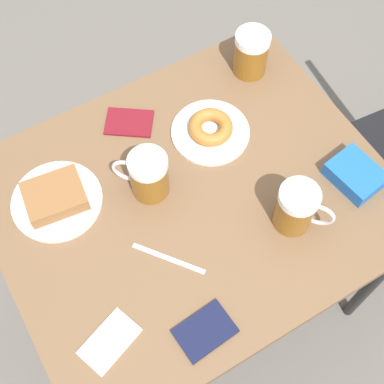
{
  "coord_description": "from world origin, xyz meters",
  "views": [
    {
      "loc": [
        0.54,
        -0.32,
        1.91
      ],
      "look_at": [
        0.0,
        0.0,
        0.75
      ],
      "focal_mm": 50.0,
      "sensor_mm": 36.0,
      "label": 1
    }
  ],
  "objects_px": {
    "napkin_folded": "(110,341)",
    "plate_with_donut": "(210,130)",
    "beer_mug_center": "(297,208)",
    "plate_with_cake": "(56,198)",
    "passport_near_edge": "(129,122)",
    "beer_mug_left": "(148,175)",
    "beer_mug_right": "(251,52)",
    "passport_far_edge": "(205,331)",
    "fork": "(169,259)",
    "blue_pouch": "(355,175)"
  },
  "relations": [
    {
      "from": "napkin_folded",
      "to": "plate_with_donut",
      "type": "bearing_deg",
      "value": 126.8
    },
    {
      "from": "beer_mug_center",
      "to": "plate_with_cake",
      "type": "bearing_deg",
      "value": -125.63
    },
    {
      "from": "plate_with_donut",
      "to": "passport_near_edge",
      "type": "distance_m",
      "value": 0.22
    },
    {
      "from": "beer_mug_left",
      "to": "passport_near_edge",
      "type": "distance_m",
      "value": 0.22
    },
    {
      "from": "plate_with_donut",
      "to": "beer_mug_right",
      "type": "distance_m",
      "value": 0.26
    },
    {
      "from": "plate_with_cake",
      "to": "passport_near_edge",
      "type": "height_order",
      "value": "plate_with_cake"
    },
    {
      "from": "napkin_folded",
      "to": "passport_near_edge",
      "type": "bearing_deg",
      "value": 148.38
    },
    {
      "from": "napkin_folded",
      "to": "passport_far_edge",
      "type": "height_order",
      "value": "passport_far_edge"
    },
    {
      "from": "fork",
      "to": "blue_pouch",
      "type": "bearing_deg",
      "value": 84.35
    },
    {
      "from": "beer_mug_center",
      "to": "passport_far_edge",
      "type": "height_order",
      "value": "beer_mug_center"
    },
    {
      "from": "plate_with_cake",
      "to": "plate_with_donut",
      "type": "relative_size",
      "value": 1.08
    },
    {
      "from": "plate_with_donut",
      "to": "passport_near_edge",
      "type": "relative_size",
      "value": 1.37
    },
    {
      "from": "beer_mug_center",
      "to": "blue_pouch",
      "type": "relative_size",
      "value": 0.92
    },
    {
      "from": "plate_with_cake",
      "to": "fork",
      "type": "height_order",
      "value": "plate_with_cake"
    },
    {
      "from": "napkin_folded",
      "to": "blue_pouch",
      "type": "relative_size",
      "value": 1.03
    },
    {
      "from": "beer_mug_left",
      "to": "napkin_folded",
      "type": "xyz_separation_m",
      "value": [
        0.29,
        -0.26,
        -0.06
      ]
    },
    {
      "from": "fork",
      "to": "beer_mug_right",
      "type": "bearing_deg",
      "value": 128.78
    },
    {
      "from": "plate_with_donut",
      "to": "passport_far_edge",
      "type": "bearing_deg",
      "value": -32.85
    },
    {
      "from": "beer_mug_left",
      "to": "fork",
      "type": "bearing_deg",
      "value": -15.56
    },
    {
      "from": "plate_with_donut",
      "to": "fork",
      "type": "distance_m",
      "value": 0.37
    },
    {
      "from": "plate_with_donut",
      "to": "beer_mug_left",
      "type": "distance_m",
      "value": 0.23
    },
    {
      "from": "beer_mug_center",
      "to": "passport_near_edge",
      "type": "distance_m",
      "value": 0.51
    },
    {
      "from": "plate_with_cake",
      "to": "fork",
      "type": "xyz_separation_m",
      "value": [
        0.27,
        0.16,
        -0.02
      ]
    },
    {
      "from": "plate_with_cake",
      "to": "beer_mug_left",
      "type": "bearing_deg",
      "value": 68.92
    },
    {
      "from": "plate_with_cake",
      "to": "passport_far_edge",
      "type": "bearing_deg",
      "value": 17.85
    },
    {
      "from": "plate_with_cake",
      "to": "beer_mug_left",
      "type": "relative_size",
      "value": 1.7
    },
    {
      "from": "blue_pouch",
      "to": "beer_mug_center",
      "type": "bearing_deg",
      "value": -85.63
    },
    {
      "from": "fork",
      "to": "passport_far_edge",
      "type": "relative_size",
      "value": 1.16
    },
    {
      "from": "plate_with_donut",
      "to": "beer_mug_right",
      "type": "bearing_deg",
      "value": 122.3
    },
    {
      "from": "plate_with_cake",
      "to": "napkin_folded",
      "type": "xyz_separation_m",
      "value": [
        0.38,
        -0.04,
        -0.02
      ]
    },
    {
      "from": "beer_mug_center",
      "to": "napkin_folded",
      "type": "relative_size",
      "value": 0.89
    },
    {
      "from": "beer_mug_right",
      "to": "passport_near_edge",
      "type": "bearing_deg",
      "value": -90.76
    },
    {
      "from": "plate_with_cake",
      "to": "passport_near_edge",
      "type": "distance_m",
      "value": 0.29
    },
    {
      "from": "plate_with_cake",
      "to": "fork",
      "type": "bearing_deg",
      "value": 30.92
    },
    {
      "from": "beer_mug_center",
      "to": "fork",
      "type": "bearing_deg",
      "value": -102.03
    },
    {
      "from": "beer_mug_center",
      "to": "blue_pouch",
      "type": "distance_m",
      "value": 0.21
    },
    {
      "from": "plate_with_donut",
      "to": "blue_pouch",
      "type": "distance_m",
      "value": 0.39
    },
    {
      "from": "plate_with_cake",
      "to": "passport_far_edge",
      "type": "distance_m",
      "value": 0.49
    },
    {
      "from": "blue_pouch",
      "to": "passport_far_edge",
      "type": "bearing_deg",
      "value": -75.24
    },
    {
      "from": "plate_with_cake",
      "to": "plate_with_donut",
      "type": "height_order",
      "value": "plate_with_cake"
    },
    {
      "from": "plate_with_cake",
      "to": "beer_mug_left",
      "type": "xyz_separation_m",
      "value": [
        0.08,
        0.22,
        0.05
      ]
    },
    {
      "from": "passport_far_edge",
      "to": "beer_mug_left",
      "type": "bearing_deg",
      "value": 169.89
    },
    {
      "from": "passport_near_edge",
      "to": "fork",
      "type": "bearing_deg",
      "value": -14.3
    },
    {
      "from": "beer_mug_right",
      "to": "napkin_folded",
      "type": "distance_m",
      "value": 0.85
    },
    {
      "from": "beer_mug_center",
      "to": "beer_mug_right",
      "type": "bearing_deg",
      "value": 158.96
    },
    {
      "from": "napkin_folded",
      "to": "passport_far_edge",
      "type": "bearing_deg",
      "value": 65.39
    },
    {
      "from": "fork",
      "to": "napkin_folded",
      "type": "bearing_deg",
      "value": -63.58
    },
    {
      "from": "plate_with_cake",
      "to": "blue_pouch",
      "type": "bearing_deg",
      "value": 64.38
    },
    {
      "from": "beer_mug_left",
      "to": "beer_mug_center",
      "type": "xyz_separation_m",
      "value": [
        0.26,
        0.26,
        0.0
      ]
    },
    {
      "from": "passport_near_edge",
      "to": "blue_pouch",
      "type": "xyz_separation_m",
      "value": [
        0.45,
        0.41,
        0.02
      ]
    }
  ]
}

